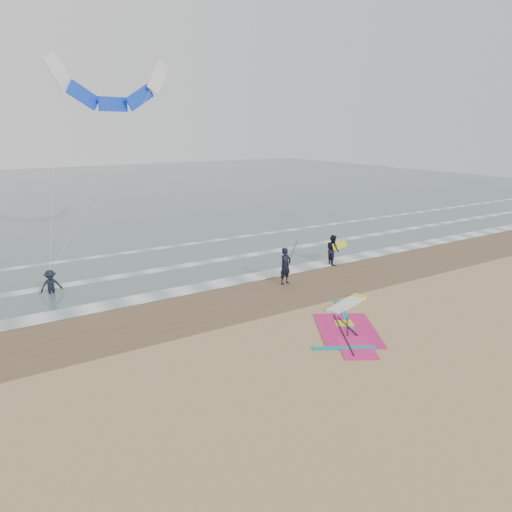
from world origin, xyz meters
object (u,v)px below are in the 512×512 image
windsurf_rig (348,322)px  surf_kite (112,90)px  person_wading (50,279)px  person_walking (333,250)px  person_standing (285,266)px

windsurf_rig → surf_kite: (-4.98, 13.68, 9.46)m
windsurf_rig → person_wading: person_wading is taller
windsurf_rig → person_walking: person_walking is taller
person_wading → person_walking: bearing=-17.8°
person_wading → person_standing: bearing=-29.4°
windsurf_rig → person_walking: size_ratio=3.08×
person_walking → person_wading: person_walking is taller
person_wading → surf_kite: size_ratio=0.15×
windsurf_rig → surf_kite: size_ratio=0.52×
windsurf_rig → person_standing: person_standing is taller
person_standing → person_walking: bearing=7.0°
surf_kite → person_standing: bearing=-56.4°
person_walking → windsurf_rig: bearing=157.5°
person_walking → person_wading: (-14.44, 3.17, -0.10)m
windsurf_rig → surf_kite: bearing=110.0°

